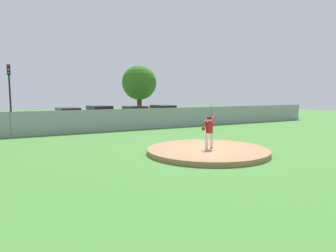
{
  "coord_description": "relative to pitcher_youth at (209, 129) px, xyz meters",
  "views": [
    {
      "loc": [
        -7.93,
        -10.61,
        2.65
      ],
      "look_at": [
        -0.15,
        3.46,
        0.93
      ],
      "focal_mm": 31.1,
      "sensor_mm": 36.0,
      "label": 1
    }
  ],
  "objects": [
    {
      "name": "baseball",
      "position": [
        0.67,
        0.81,
        -0.84
      ],
      "size": [
        0.07,
        0.07,
        0.07
      ],
      "primitive_type": "sphere",
      "color": "white",
      "rests_on": "pitchers_mound"
    },
    {
      "name": "tree_bushy_near",
      "position": [
        6.3,
        22.6,
        3.03
      ],
      "size": [
        4.22,
        4.22,
        6.27
      ],
      "color": "#4C331E",
      "rests_on": "ground_plane"
    },
    {
      "name": "chainlink_fence",
      "position": [
        -0.1,
        9.97,
        -0.28
      ],
      "size": [
        39.11,
        0.07,
        1.72
      ],
      "color": "gray",
      "rests_on": "ground_plane"
    },
    {
      "name": "parked_car_red",
      "position": [
        -3.74,
        13.98,
        -0.31
      ],
      "size": [
        1.9,
        4.68,
        1.63
      ],
      "color": "#A81919",
      "rests_on": "ground_plane"
    },
    {
      "name": "ground_plane",
      "position": [
        -0.1,
        5.97,
        -1.09
      ],
      "size": [
        80.0,
        80.0,
        0.0
      ],
      "primitive_type": "plane",
      "color": "#427A33"
    },
    {
      "name": "asphalt_strip",
      "position": [
        -0.1,
        14.47,
        -1.09
      ],
      "size": [
        44.0,
        7.0,
        0.01
      ],
      "primitive_type": "cube",
      "color": "#2B2B2D",
      "rests_on": "ground_plane"
    },
    {
      "name": "parked_car_charcoal",
      "position": [
        2.31,
        14.35,
        -0.32
      ],
      "size": [
        1.99,
        4.06,
        1.63
      ],
      "color": "#232328",
      "rests_on": "ground_plane"
    },
    {
      "name": "traffic_light_near",
      "position": [
        -7.77,
        18.48,
        2.48
      ],
      "size": [
        0.28,
        0.46,
        5.28
      ],
      "color": "black",
      "rests_on": "ground_plane"
    },
    {
      "name": "parked_car_burgundy",
      "position": [
        -0.97,
        14.55,
        -0.27
      ],
      "size": [
        1.99,
        4.7,
        1.72
      ],
      "color": "maroon",
      "rests_on": "ground_plane"
    },
    {
      "name": "parked_car_teal",
      "position": [
        5.26,
        14.42,
        -0.29
      ],
      "size": [
        1.91,
        4.63,
        1.67
      ],
      "color": "#146066",
      "rests_on": "ground_plane"
    },
    {
      "name": "pitchers_mound",
      "position": [
        -0.1,
        -0.03,
        -0.99
      ],
      "size": [
        5.54,
        5.54,
        0.22
      ],
      "primitive_type": "cylinder",
      "color": "#99704C",
      "rests_on": "ground_plane"
    },
    {
      "name": "pitcher_youth",
      "position": [
        0.0,
        0.0,
        0.0
      ],
      "size": [
        0.81,
        0.44,
        1.51
      ],
      "color": "silver",
      "rests_on": "pitchers_mound"
    },
    {
      "name": "traffic_cone_orange",
      "position": [
        6.87,
        15.71,
        -0.83
      ],
      "size": [
        0.4,
        0.4,
        0.55
      ],
      "color": "orange",
      "rests_on": "asphalt_strip"
    }
  ]
}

